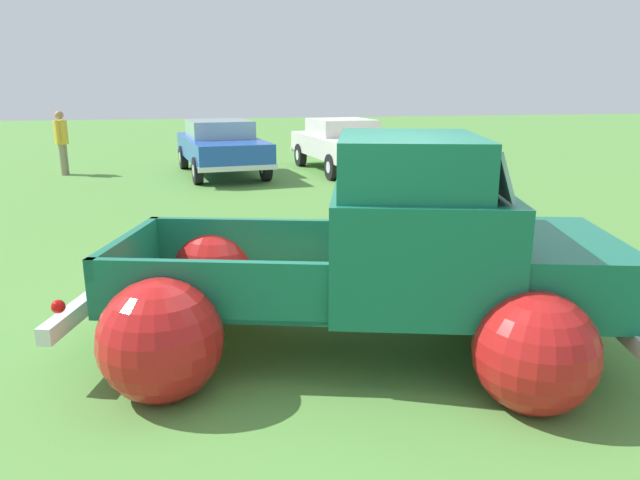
{
  "coord_description": "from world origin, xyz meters",
  "views": [
    {
      "loc": [
        -1.26,
        -4.77,
        2.31
      ],
      "look_at": [
        0.0,
        0.91,
        0.78
      ],
      "focal_mm": 32.82,
      "sensor_mm": 36.0,
      "label": 1
    }
  ],
  "objects_px": {
    "show_car_1": "(343,143)",
    "lane_cone_1": "(467,229)",
    "lane_cone_0": "(227,241)",
    "show_car_0": "(221,145)",
    "spectator_0": "(62,139)",
    "vintage_pickup_truck": "(386,269)"
  },
  "relations": [
    {
      "from": "show_car_1",
      "to": "lane_cone_1",
      "type": "bearing_deg",
      "value": -7.74
    },
    {
      "from": "vintage_pickup_truck",
      "to": "show_car_0",
      "type": "xyz_separation_m",
      "value": [
        -0.82,
        11.35,
        0.03
      ]
    },
    {
      "from": "show_car_0",
      "to": "show_car_1",
      "type": "height_order",
      "value": "same"
    },
    {
      "from": "lane_cone_0",
      "to": "show_car_0",
      "type": "bearing_deg",
      "value": 87.3
    },
    {
      "from": "lane_cone_0",
      "to": "show_car_1",
      "type": "bearing_deg",
      "value": 65.5
    },
    {
      "from": "show_car_0",
      "to": "lane_cone_1",
      "type": "relative_size",
      "value": 7.61
    },
    {
      "from": "spectator_0",
      "to": "lane_cone_0",
      "type": "relative_size",
      "value": 2.68
    },
    {
      "from": "vintage_pickup_truck",
      "to": "lane_cone_0",
      "type": "height_order",
      "value": "vintage_pickup_truck"
    },
    {
      "from": "spectator_0",
      "to": "lane_cone_0",
      "type": "distance_m",
      "value": 9.92
    },
    {
      "from": "lane_cone_1",
      "to": "show_car_0",
      "type": "bearing_deg",
      "value": 109.91
    },
    {
      "from": "show_car_1",
      "to": "lane_cone_0",
      "type": "bearing_deg",
      "value": -30.13
    },
    {
      "from": "vintage_pickup_truck",
      "to": "show_car_1",
      "type": "relative_size",
      "value": 1.07
    },
    {
      "from": "spectator_0",
      "to": "lane_cone_1",
      "type": "distance_m",
      "value": 11.71
    },
    {
      "from": "show_car_1",
      "to": "spectator_0",
      "type": "height_order",
      "value": "spectator_0"
    },
    {
      "from": "show_car_1",
      "to": "spectator_0",
      "type": "xyz_separation_m",
      "value": [
        -7.5,
        0.92,
        0.18
      ]
    },
    {
      "from": "lane_cone_0",
      "to": "lane_cone_1",
      "type": "height_order",
      "value": "same"
    },
    {
      "from": "lane_cone_1",
      "to": "spectator_0",
      "type": "bearing_deg",
      "value": 127.94
    },
    {
      "from": "lane_cone_1",
      "to": "vintage_pickup_truck",
      "type": "bearing_deg",
      "value": -127.53
    },
    {
      "from": "show_car_0",
      "to": "show_car_1",
      "type": "bearing_deg",
      "value": 80.91
    },
    {
      "from": "lane_cone_0",
      "to": "lane_cone_1",
      "type": "xyz_separation_m",
      "value": [
        3.45,
        -0.06,
        0.0
      ]
    },
    {
      "from": "vintage_pickup_truck",
      "to": "lane_cone_0",
      "type": "bearing_deg",
      "value": 128.48
    },
    {
      "from": "spectator_0",
      "to": "lane_cone_1",
      "type": "bearing_deg",
      "value": -42.41
    }
  ]
}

